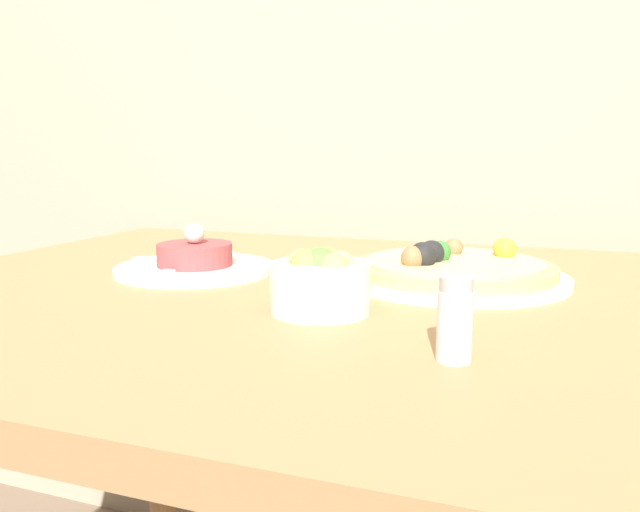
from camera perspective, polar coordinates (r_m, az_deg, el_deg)
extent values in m
cube|color=#AD7F51|center=(0.82, -2.46, -3.91)|extent=(1.09, 0.89, 0.03)
cylinder|color=#AD7F51|center=(1.49, -14.49, -13.98)|extent=(0.06, 0.06, 0.76)
cylinder|color=#AD7F51|center=(1.28, 27.18, -18.99)|extent=(0.06, 0.06, 0.76)
cylinder|color=white|center=(0.86, 12.10, -1.93)|extent=(0.30, 0.30, 0.01)
cylinder|color=#DBB26B|center=(0.86, 12.13, -1.15)|extent=(0.27, 0.27, 0.01)
cylinder|color=beige|center=(0.85, 12.15, -0.54)|extent=(0.24, 0.24, 0.00)
sphere|color=#997047|center=(0.91, 12.11, 0.74)|extent=(0.03, 0.03, 0.03)
sphere|color=black|center=(0.82, 9.36, 0.03)|extent=(0.04, 0.04, 0.04)
sphere|color=black|center=(0.84, 10.16, 0.27)|extent=(0.03, 0.03, 0.03)
sphere|color=#387F33|center=(0.86, 10.86, 0.34)|extent=(0.03, 0.03, 0.03)
sphere|color=#997047|center=(0.81, 8.46, -0.16)|extent=(0.03, 0.03, 0.03)
sphere|color=gold|center=(0.91, 16.54, 0.62)|extent=(0.03, 0.03, 0.03)
cylinder|color=white|center=(0.92, -11.33, -1.14)|extent=(0.23, 0.23, 0.01)
cylinder|color=#A84747|center=(0.91, -11.37, 0.15)|extent=(0.11, 0.11, 0.03)
sphere|color=silver|center=(0.91, -11.44, 2.04)|extent=(0.03, 0.03, 0.03)
cube|color=white|center=(0.88, -6.64, -1.00)|extent=(0.04, 0.02, 0.01)
cube|color=white|center=(0.99, -8.84, 0.17)|extent=(0.02, 0.04, 0.01)
cube|color=white|center=(0.96, -15.63, -0.33)|extent=(0.04, 0.02, 0.01)
cube|color=white|center=(0.85, -14.27, -1.61)|extent=(0.02, 0.04, 0.01)
cylinder|color=white|center=(0.68, 0.05, -2.91)|extent=(0.11, 0.11, 0.05)
sphere|color=#A3B25B|center=(0.66, 1.28, -1.09)|extent=(0.03, 0.03, 0.03)
sphere|color=#668E42|center=(0.67, -0.04, -0.85)|extent=(0.04, 0.04, 0.04)
sphere|color=#8EA34C|center=(0.67, -1.24, -0.90)|extent=(0.04, 0.04, 0.04)
sphere|color=#8EA34C|center=(0.69, 0.60, -0.66)|extent=(0.04, 0.04, 0.04)
sphere|color=#B7BC70|center=(0.68, -1.62, -0.74)|extent=(0.03, 0.03, 0.03)
sphere|color=#B7BC70|center=(0.68, 1.86, -0.85)|extent=(0.03, 0.03, 0.03)
cylinder|color=silver|center=(0.53, 12.21, -6.29)|extent=(0.03, 0.03, 0.06)
cylinder|color=#B2B2B7|center=(0.53, 12.35, -2.52)|extent=(0.03, 0.03, 0.01)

